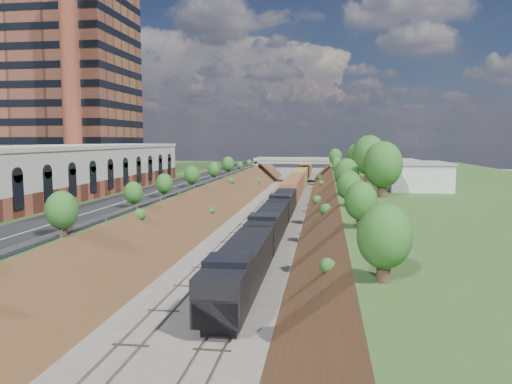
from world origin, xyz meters
name	(u,v)px	position (x,y,z in m)	size (l,w,h in m)	color
ground	(173,345)	(0.00, 0.00, 0.00)	(400.00, 400.00, 0.00)	#6B665B
platform_left	(100,194)	(-33.00, 60.00, 2.50)	(44.00, 180.00, 5.00)	#345E26
platform_right	(464,200)	(33.00, 60.00, 2.50)	(44.00, 180.00, 5.00)	#345E26
embankment_left	(214,209)	(-11.00, 60.00, 0.00)	(7.07, 180.00, 7.07)	brown
embankment_right	(334,212)	(11.00, 60.00, 0.00)	(7.07, 180.00, 7.07)	brown
rail_left_track	(259,210)	(-2.60, 60.00, 0.09)	(1.58, 180.00, 0.18)	gray
rail_right_track	(287,210)	(2.60, 60.00, 0.09)	(1.58, 180.00, 0.18)	gray
road	(190,182)	(-15.50, 60.00, 5.05)	(8.00, 180.00, 0.10)	black
guardrail	(211,179)	(-11.40, 59.80, 5.55)	(0.10, 171.00, 0.70)	#99999E
commercial_building	(64,170)	(-28.00, 38.00, 8.51)	(14.30, 62.30, 7.00)	brown
highrise_tower	(72,44)	(-44.00, 72.00, 32.88)	(22.00, 22.00, 53.90)	brown
smokestack	(70,71)	(-36.00, 56.00, 25.00)	(3.20, 3.20, 40.00)	brown
overpass	(295,166)	(0.00, 122.00, 4.92)	(24.50, 8.30, 7.40)	gray
white_building_near	(416,177)	(23.50, 52.00, 7.00)	(9.00, 12.00, 4.00)	silver
white_building_far	(394,170)	(23.00, 74.00, 6.80)	(8.00, 10.00, 3.60)	silver
tree_right_large	(383,165)	(17.00, 40.00, 9.38)	(5.25, 5.25, 7.61)	#473323
tree_left_crest	(120,195)	(-11.80, 20.00, 7.04)	(2.45, 2.45, 3.55)	#473323
freight_train	(296,184)	(2.60, 84.68, 2.71)	(3.22, 163.43, 4.76)	black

